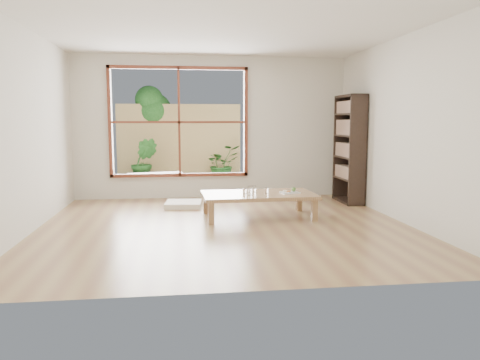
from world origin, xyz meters
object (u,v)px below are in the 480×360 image
object	(u,v)px
low_table	(258,196)
food_tray	(291,192)
bookshelf	(349,149)
garden_bench	(155,176)

from	to	relation	value
low_table	food_tray	xyz separation A→B (m)	(0.48, -0.04, 0.06)
food_tray	low_table	bearing A→B (deg)	163.65
bookshelf	garden_bench	size ratio (longest dim) A/B	1.63
food_tray	garden_bench	world-z (taller)	food_tray
low_table	bookshelf	world-z (taller)	bookshelf
bookshelf	food_tray	xyz separation A→B (m)	(-1.31, -1.12, -0.55)
bookshelf	garden_bench	bearing A→B (deg)	152.73
low_table	food_tray	world-z (taller)	food_tray
low_table	garden_bench	world-z (taller)	garden_bench
low_table	garden_bench	xyz separation A→B (m)	(-1.64, 2.84, -0.00)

